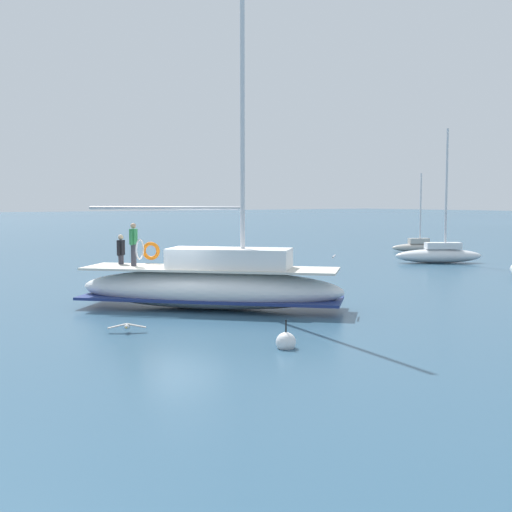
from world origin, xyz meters
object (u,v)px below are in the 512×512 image
main_sailboat (212,283)px  moored_cutter_left (439,254)px  seagull (127,326)px  mooring_buoy (286,342)px  moored_catamaran (417,246)px

main_sailboat → moored_cutter_left: main_sailboat is taller
main_sailboat → seagull: (2.40, -4.34, -0.72)m
seagull → mooring_buoy: size_ratio=1.21×
main_sailboat → moored_catamaran: main_sailboat is taller
main_sailboat → mooring_buoy: (6.70, -1.74, -0.75)m
moored_catamaran → seagull: (16.62, -30.68, -0.26)m
main_sailboat → moored_cutter_left: 21.78m
main_sailboat → seagull: main_sailboat is taller
moored_cutter_left → mooring_buoy: bearing=-58.1°
moored_catamaran → mooring_buoy: moored_catamaran is taller
seagull → moored_catamaran: bearing=118.4°
moored_cutter_left → moored_catamaran: bearing=140.6°
moored_catamaran → seagull: moored_catamaran is taller
moored_catamaran → moored_cutter_left: 9.11m
moored_catamaran → main_sailboat: bearing=-61.7°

